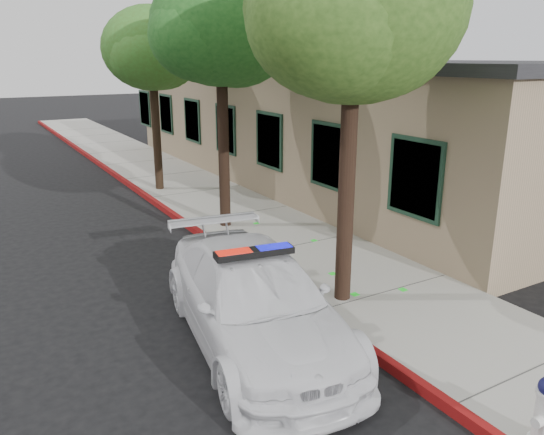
{
  "coord_description": "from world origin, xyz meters",
  "views": [
    {
      "loc": [
        -4.84,
        -6.79,
        4.35
      ],
      "look_at": [
        0.16,
        1.71,
        1.37
      ],
      "focal_mm": 35.24,
      "sensor_mm": 36.0,
      "label": 1
    }
  ],
  "objects_px": {
    "police_car": "(255,300)",
    "clapboard_building": "(325,121)",
    "street_tree_mid": "(221,32)",
    "street_tree_far": "(153,53)",
    "street_tree_near": "(355,17)"
  },
  "relations": [
    {
      "from": "police_car",
      "to": "street_tree_mid",
      "type": "height_order",
      "value": "street_tree_mid"
    },
    {
      "from": "clapboard_building",
      "to": "street_tree_far",
      "type": "height_order",
      "value": "street_tree_far"
    },
    {
      "from": "police_car",
      "to": "street_tree_near",
      "type": "xyz_separation_m",
      "value": [
        2.02,
        0.36,
        4.21
      ]
    },
    {
      "from": "street_tree_near",
      "to": "street_tree_mid",
      "type": "bearing_deg",
      "value": 88.95
    },
    {
      "from": "street_tree_near",
      "to": "police_car",
      "type": "bearing_deg",
      "value": -170.02
    },
    {
      "from": "clapboard_building",
      "to": "street_tree_far",
      "type": "relative_size",
      "value": 3.64
    },
    {
      "from": "street_tree_mid",
      "to": "street_tree_far",
      "type": "xyz_separation_m",
      "value": [
        -0.12,
        4.68,
        -0.43
      ]
    },
    {
      "from": "police_car",
      "to": "street_tree_near",
      "type": "height_order",
      "value": "street_tree_near"
    },
    {
      "from": "police_car",
      "to": "street_tree_near",
      "type": "relative_size",
      "value": 0.83
    },
    {
      "from": "police_car",
      "to": "clapboard_building",
      "type": "bearing_deg",
      "value": 58.51
    },
    {
      "from": "street_tree_mid",
      "to": "street_tree_far",
      "type": "relative_size",
      "value": 1.1
    },
    {
      "from": "street_tree_far",
      "to": "street_tree_near",
      "type": "bearing_deg",
      "value": -89.82
    },
    {
      "from": "clapboard_building",
      "to": "street_tree_near",
      "type": "distance_m",
      "value": 10.97
    },
    {
      "from": "street_tree_near",
      "to": "street_tree_far",
      "type": "xyz_separation_m",
      "value": [
        -0.03,
        9.77,
        -0.48
      ]
    },
    {
      "from": "clapboard_building",
      "to": "street_tree_near",
      "type": "relative_size",
      "value": 3.25
    }
  ]
}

